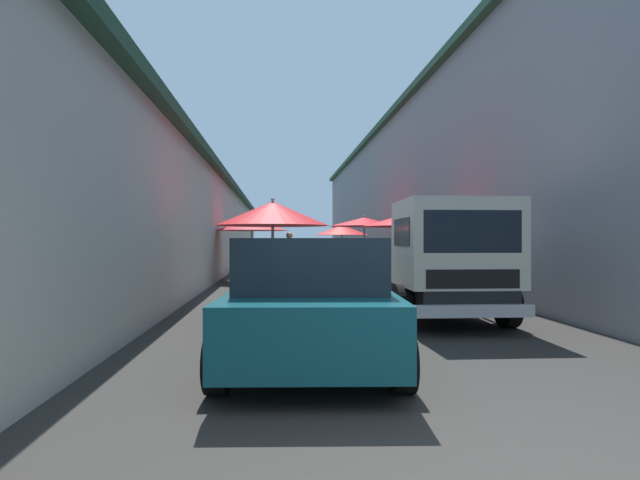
% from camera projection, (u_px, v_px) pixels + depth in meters
% --- Properties ---
extents(ground, '(90.00, 90.00, 0.00)m').
position_uv_depth(ground, '(322.00, 284.00, 15.43)').
color(ground, '#33302D').
extents(building_left_whitewash, '(49.80, 7.50, 3.94)m').
position_uv_depth(building_left_whitewash, '(122.00, 225.00, 17.04)').
color(building_left_whitewash, beige).
rests_on(building_left_whitewash, ground).
extents(building_right_concrete, '(49.80, 7.50, 6.95)m').
position_uv_depth(building_right_concrete, '(497.00, 187.00, 18.30)').
color(building_right_concrete, gray).
rests_on(building_right_concrete, ground).
extents(fruit_stall_far_left, '(2.55, 2.55, 2.20)m').
position_uv_depth(fruit_stall_far_left, '(252.00, 231.00, 16.54)').
color(fruit_stall_far_left, '#9E9EA3').
rests_on(fruit_stall_far_left, ground).
extents(fruit_stall_near_left, '(2.15, 2.15, 2.24)m').
position_uv_depth(fruit_stall_near_left, '(274.00, 225.00, 9.04)').
color(fruit_stall_near_left, '#9E9EA3').
rests_on(fruit_stall_near_left, ground).
extents(fruit_stall_near_right, '(2.39, 2.39, 2.18)m').
position_uv_depth(fruit_stall_near_right, '(342.00, 234.00, 21.41)').
color(fruit_stall_near_right, '#9E9EA3').
rests_on(fruit_stall_near_right, ground).
extents(fruit_stall_far_right, '(2.44, 2.44, 2.18)m').
position_uv_depth(fruit_stall_far_right, '(411.00, 232.00, 11.86)').
color(fruit_stall_far_right, '#9E9EA3').
rests_on(fruit_stall_far_right, ground).
extents(fruit_stall_mid_lane, '(2.74, 2.74, 2.38)m').
position_uv_depth(fruit_stall_mid_lane, '(365.00, 227.00, 18.47)').
color(fruit_stall_mid_lane, '#9E9EA3').
rests_on(fruit_stall_mid_lane, ground).
extents(hatchback_car, '(4.02, 2.16, 1.45)m').
position_uv_depth(hatchback_car, '(311.00, 297.00, 5.72)').
color(hatchback_car, '#0F4C56').
rests_on(hatchback_car, ground).
extents(delivery_truck, '(4.97, 2.08, 2.08)m').
position_uv_depth(delivery_truck, '(442.00, 262.00, 8.38)').
color(delivery_truck, black).
rests_on(delivery_truck, ground).
extents(vendor_by_crates, '(0.27, 0.66, 1.69)m').
position_uv_depth(vendor_by_crates, '(289.00, 253.00, 16.57)').
color(vendor_by_crates, navy).
rests_on(vendor_by_crates, ground).
extents(parked_scooter, '(1.65, 0.65, 1.14)m').
position_uv_depth(parked_scooter, '(278.00, 270.00, 15.43)').
color(parked_scooter, black).
rests_on(parked_scooter, ground).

